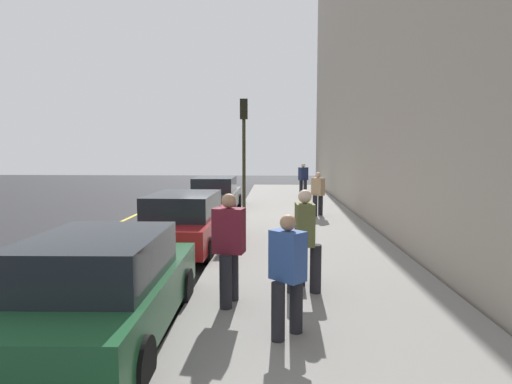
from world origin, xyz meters
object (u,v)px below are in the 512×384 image
at_px(pedestrian_burgundy_coat, 229,246).
at_px(rolling_suitcase, 299,270).
at_px(traffic_light_pole, 244,138).
at_px(parked_car_charcoal, 216,195).
at_px(pedestrian_olive_coat, 304,238).
at_px(parked_car_red, 185,221).
at_px(pedestrian_blue_coat, 288,272).
at_px(pedestrian_navy_coat, 303,178).
at_px(pedestrian_tan_coat, 318,193).
at_px(parked_car_green, 103,288).

distance_m(pedestrian_burgundy_coat, rolling_suitcase, 1.75).
distance_m(pedestrian_burgundy_coat, traffic_light_pole, 8.79).
xyz_separation_m(parked_car_charcoal, pedestrian_olive_coat, (-10.57, -2.99, 0.35)).
bearing_deg(traffic_light_pole, pedestrian_olive_coat, -168.63).
relative_size(parked_car_red, pedestrian_blue_coat, 2.87).
xyz_separation_m(pedestrian_olive_coat, rolling_suitcase, (0.50, 0.06, -0.70)).
distance_m(pedestrian_navy_coat, rolling_suitcase, 16.03).
height_order(parked_car_red, pedestrian_navy_coat, pedestrian_navy_coat).
height_order(pedestrian_navy_coat, rolling_suitcase, pedestrian_navy_coat).
bearing_deg(pedestrian_tan_coat, rolling_suitcase, 171.86).
relative_size(parked_car_red, rolling_suitcase, 5.43).
bearing_deg(parked_car_charcoal, rolling_suitcase, -163.79).
bearing_deg(traffic_light_pole, pedestrian_burgundy_coat, -177.57).
height_order(parked_car_charcoal, pedestrian_navy_coat, pedestrian_navy_coat).
relative_size(pedestrian_blue_coat, traffic_light_pole, 0.38).
bearing_deg(pedestrian_tan_coat, parked_car_charcoal, 67.68).
height_order(pedestrian_blue_coat, pedestrian_burgundy_coat, pedestrian_burgundy_coat).
xyz_separation_m(parked_car_green, pedestrian_tan_coat, (10.60, -3.96, 0.27)).
bearing_deg(rolling_suitcase, parked_car_red, 40.89).
xyz_separation_m(parked_car_red, rolling_suitcase, (-3.22, -2.79, -0.35)).
xyz_separation_m(parked_car_red, pedestrian_burgundy_coat, (-4.32, -1.62, 0.34)).
distance_m(pedestrian_olive_coat, pedestrian_burgundy_coat, 1.38).
relative_size(parked_car_red, parked_car_charcoal, 1.02).
relative_size(pedestrian_navy_coat, pedestrian_tan_coat, 1.07).
relative_size(parked_car_green, pedestrian_burgundy_coat, 2.38).
distance_m(parked_car_green, parked_car_charcoal, 12.30).
xyz_separation_m(pedestrian_burgundy_coat, traffic_light_pole, (8.57, 0.36, 1.94)).
xyz_separation_m(pedestrian_blue_coat, pedestrian_tan_coat, (10.64, -1.48, 0.01)).
bearing_deg(pedestrian_navy_coat, pedestrian_burgundy_coat, 172.21).
height_order(pedestrian_blue_coat, traffic_light_pole, traffic_light_pole).
height_order(pedestrian_olive_coat, rolling_suitcase, pedestrian_olive_coat).
xyz_separation_m(parked_car_red, traffic_light_pole, (4.25, -1.25, 2.29)).
height_order(pedestrian_tan_coat, pedestrian_burgundy_coat, pedestrian_burgundy_coat).
distance_m(pedestrian_tan_coat, pedestrian_burgundy_coat, 9.77).
height_order(parked_car_green, parked_car_charcoal, same).
bearing_deg(parked_car_green, rolling_suitcase, -51.11).
xyz_separation_m(pedestrian_navy_coat, rolling_suitcase, (-15.98, 1.16, -0.69)).
bearing_deg(pedestrian_navy_coat, pedestrian_tan_coat, -179.71).
distance_m(parked_car_green, pedestrian_burgundy_coat, 1.98).
bearing_deg(pedestrian_tan_coat, pedestrian_burgundy_coat, 165.93).
relative_size(pedestrian_tan_coat, rolling_suitcase, 1.91).
relative_size(parked_car_green, pedestrian_blue_coat, 2.61).
bearing_deg(pedestrian_blue_coat, rolling_suitcase, -7.07).
relative_size(pedestrian_blue_coat, pedestrian_burgundy_coat, 0.91).
distance_m(parked_car_red, rolling_suitcase, 4.28).
distance_m(parked_car_green, parked_car_red, 5.45).
relative_size(parked_car_red, traffic_light_pole, 1.10).
distance_m(parked_car_green, pedestrian_blue_coat, 2.50).
distance_m(parked_car_green, rolling_suitcase, 3.57).
bearing_deg(pedestrian_navy_coat, pedestrian_blue_coat, 175.48).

